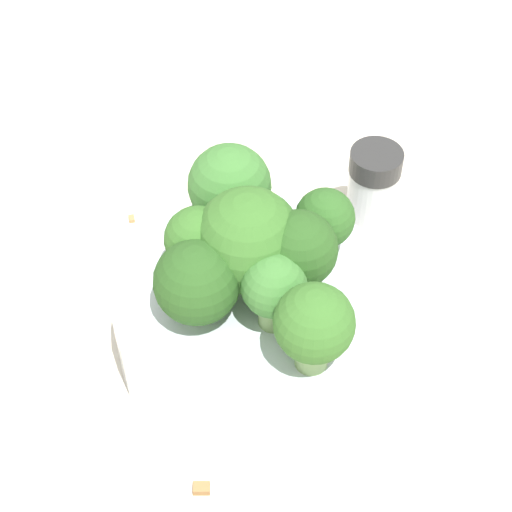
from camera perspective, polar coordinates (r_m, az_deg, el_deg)
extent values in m
plane|color=beige|center=(0.52, 0.00, -6.16)|extent=(3.00, 3.00, 0.00)
cylinder|color=silver|center=(0.50, 0.00, -4.42)|extent=(0.16, 0.16, 0.05)
cylinder|color=#84AD66|center=(0.48, -0.61, -0.80)|extent=(0.02, 0.02, 0.02)
sphere|color=#386B28|center=(0.46, -0.63, 1.01)|extent=(0.06, 0.06, 0.06)
cylinder|color=#8EB770|center=(0.48, -3.80, -0.49)|extent=(0.03, 0.03, 0.03)
sphere|color=#386B28|center=(0.46, -3.92, 1.12)|extent=(0.04, 0.04, 0.04)
cylinder|color=#84AD66|center=(0.46, -3.99, -2.94)|extent=(0.01, 0.01, 0.02)
sphere|color=#28511E|center=(0.45, -4.11, -1.51)|extent=(0.05, 0.05, 0.05)
cylinder|color=#7A9E5B|center=(0.47, 2.76, -1.25)|extent=(0.02, 0.02, 0.03)
sphere|color=#28511E|center=(0.45, 2.85, 0.47)|extent=(0.04, 0.04, 0.04)
cylinder|color=#7A9E5B|center=(0.44, 3.77, -6.11)|extent=(0.02, 0.02, 0.03)
sphere|color=#386B28|center=(0.42, 3.90, -4.48)|extent=(0.04, 0.04, 0.04)
cylinder|color=#8EB770|center=(0.49, 4.48, 1.04)|extent=(0.01, 0.01, 0.03)
sphere|color=#2D5B23|center=(0.48, 4.61, 2.55)|extent=(0.03, 0.03, 0.03)
cylinder|color=#7A9E5B|center=(0.46, 1.61, -3.28)|extent=(0.02, 0.02, 0.02)
sphere|color=#3D7533|center=(0.44, 1.66, -1.80)|extent=(0.04, 0.04, 0.04)
cylinder|color=#84AD66|center=(0.50, -1.72, 3.00)|extent=(0.02, 0.02, 0.03)
sphere|color=#3D7533|center=(0.49, -1.78, 4.75)|extent=(0.05, 0.05, 0.05)
cylinder|color=silver|center=(0.57, 7.66, 3.71)|extent=(0.03, 0.03, 0.05)
cylinder|color=#2D2D2D|center=(0.55, 8.01, 6.22)|extent=(0.03, 0.03, 0.01)
cube|color=#AD7F4C|center=(0.59, -8.31, 2.57)|extent=(0.00, 0.01, 0.01)
cube|color=olive|center=(0.47, -3.67, -15.07)|extent=(0.01, 0.01, 0.01)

